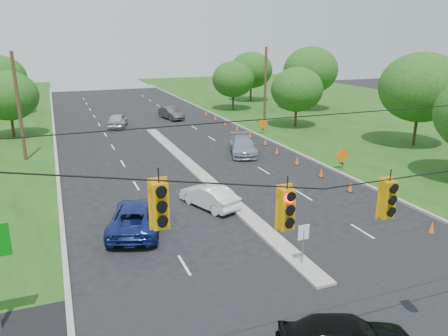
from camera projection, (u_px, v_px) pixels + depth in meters
name	position (u px, v px, depth m)	size (l,w,h in m)	color
curb_left	(56.00, 158.00, 37.88)	(0.25, 110.00, 0.16)	gray
curb_right	(265.00, 139.00, 44.93)	(0.25, 110.00, 0.16)	gray
median	(199.00, 174.00, 33.38)	(1.00, 34.00, 0.18)	gray
median_sign	(303.00, 237.00, 19.59)	(0.55, 0.06, 2.05)	gray
signal_span	(439.00, 226.00, 12.32)	(25.60, 0.32, 9.00)	#422D1C
utility_pole_far_left	(19.00, 108.00, 35.74)	(0.28, 0.28, 9.00)	#422D1C
utility_pole_far_right	(265.00, 88.00, 48.92)	(0.28, 0.28, 9.00)	#422D1C
cone_1	(432.00, 227.00, 23.25)	(0.32, 0.32, 0.70)	orange
cone_2	(386.00, 205.00, 26.37)	(0.32, 0.32, 0.70)	orange
cone_3	(350.00, 187.00, 29.49)	(0.32, 0.32, 0.70)	orange
cone_4	(321.00, 172.00, 32.61)	(0.32, 0.32, 0.70)	orange
cone_5	(297.00, 161.00, 35.73)	(0.32, 0.32, 0.70)	orange
cone_6	(277.00, 151.00, 38.84)	(0.32, 0.32, 0.70)	orange
cone_7	(265.00, 142.00, 42.17)	(0.32, 0.32, 0.70)	orange
cone_8	(250.00, 134.00, 45.29)	(0.32, 0.32, 0.70)	orange
cone_9	(237.00, 128.00, 48.41)	(0.32, 0.32, 0.70)	orange
cone_10	(225.00, 122.00, 51.53)	(0.32, 0.32, 0.70)	orange
cone_11	(215.00, 118.00, 54.65)	(0.32, 0.32, 0.70)	orange
cone_12	(206.00, 113.00, 57.77)	(0.32, 0.32, 0.70)	orange
work_sign_1	(342.00, 156.00, 34.16)	(1.27, 0.58, 1.37)	black
work_sign_2	(263.00, 124.00, 46.64)	(1.27, 0.58, 1.37)	black
tree_5	(8.00, 96.00, 44.17)	(5.88, 5.88, 6.86)	black
tree_6	(0.00, 78.00, 56.66)	(6.72, 6.72, 7.84)	black
tree_8	(421.00, 87.00, 40.34)	(7.56, 7.56, 8.82)	black
tree_9	(297.00, 90.00, 49.30)	(5.88, 5.88, 6.86)	black
tree_10	(311.00, 70.00, 60.64)	(7.56, 7.56, 8.82)	black
tree_11	(251.00, 70.00, 69.23)	(6.72, 6.72, 7.84)	black
tree_12	(233.00, 79.00, 61.08)	(5.88, 5.88, 6.86)	black
white_sedan	(209.00, 196.00, 26.75)	(1.48, 4.24, 1.40)	white
blue_pickup	(137.00, 217.00, 23.53)	(2.60, 5.64, 1.57)	navy
silver_car_far	(243.00, 146.00, 38.87)	(2.17, 5.34, 1.55)	#8B8FA1
silver_car_oncoming	(117.00, 120.00, 50.29)	(1.91, 4.75, 1.62)	#AAAAAD
dark_car_receding	(171.00, 113.00, 55.35)	(1.59, 4.56, 1.50)	#302D2C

